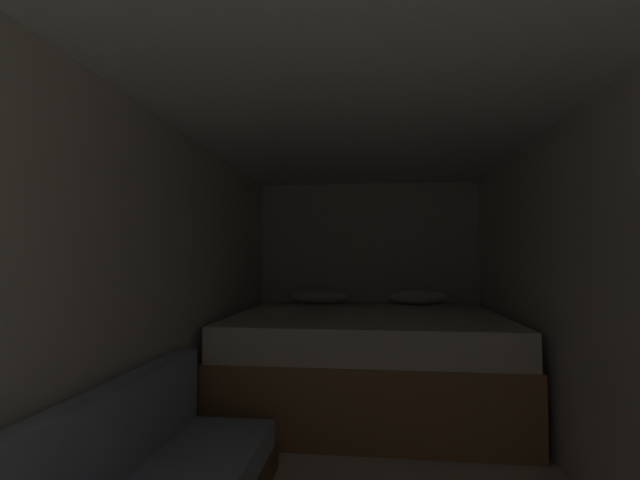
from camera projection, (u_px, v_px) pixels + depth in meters
name	position (u px, v px, depth m)	size (l,w,h in m)	color
wall_back	(368.00, 279.00, 4.89)	(2.46, 0.05, 2.10)	beige
wall_left	(139.00, 299.00, 2.41)	(0.05, 5.23, 2.10)	beige
wall_right	(615.00, 304.00, 2.13)	(0.05, 5.23, 2.10)	beige
ceiling_slab	(361.00, 94.00, 2.32)	(2.46, 5.23, 0.05)	white
bed	(367.00, 359.00, 3.84)	(2.24, 1.94, 0.95)	#9E7247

